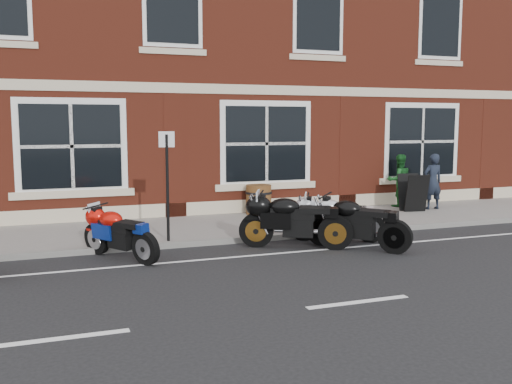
{
  "coord_description": "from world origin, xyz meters",
  "views": [
    {
      "loc": [
        -4.05,
        -9.85,
        2.52
      ],
      "look_at": [
        0.14,
        1.6,
        1.05
      ],
      "focal_mm": 40.0,
      "sensor_mm": 36.0,
      "label": 1
    }
  ],
  "objects_px": {
    "barrel_planter": "(259,200)",
    "parking_sign": "(167,178)",
    "moto_sport_silver": "(335,217)",
    "pedestrian_left": "(433,182)",
    "a_board_sign": "(413,193)",
    "moto_naked_black": "(356,221)",
    "pedestrian_right": "(399,180)",
    "moto_sport_red": "(120,232)",
    "moto_sport_black": "(293,219)"
  },
  "relations": [
    {
      "from": "a_board_sign",
      "to": "parking_sign",
      "type": "height_order",
      "value": "parking_sign"
    },
    {
      "from": "moto_naked_black",
      "to": "parking_sign",
      "type": "height_order",
      "value": "parking_sign"
    },
    {
      "from": "moto_naked_black",
      "to": "a_board_sign",
      "type": "distance_m",
      "value": 4.75
    },
    {
      "from": "moto_sport_black",
      "to": "pedestrian_left",
      "type": "xyz_separation_m",
      "value": [
        5.48,
        2.78,
        0.3
      ]
    },
    {
      "from": "moto_sport_silver",
      "to": "barrel_planter",
      "type": "bearing_deg",
      "value": 37.38
    },
    {
      "from": "moto_sport_black",
      "to": "moto_sport_red",
      "type": "bearing_deg",
      "value": 114.74
    },
    {
      "from": "moto_sport_silver",
      "to": "a_board_sign",
      "type": "xyz_separation_m",
      "value": [
        3.6,
        2.28,
        0.11
      ]
    },
    {
      "from": "parking_sign",
      "to": "barrel_planter",
      "type": "bearing_deg",
      "value": 50.74
    },
    {
      "from": "moto_sport_black",
      "to": "barrel_planter",
      "type": "bearing_deg",
      "value": 19.69
    },
    {
      "from": "barrel_planter",
      "to": "pedestrian_right",
      "type": "bearing_deg",
      "value": -1.23
    },
    {
      "from": "pedestrian_left",
      "to": "a_board_sign",
      "type": "distance_m",
      "value": 0.82
    },
    {
      "from": "moto_sport_silver",
      "to": "pedestrian_left",
      "type": "distance_m",
      "value": 5.01
    },
    {
      "from": "pedestrian_right",
      "to": "pedestrian_left",
      "type": "bearing_deg",
      "value": 135.57
    },
    {
      "from": "pedestrian_right",
      "to": "parking_sign",
      "type": "bearing_deg",
      "value": 25.97
    },
    {
      "from": "moto_sport_silver",
      "to": "barrel_planter",
      "type": "xyz_separation_m",
      "value": [
        -0.53,
        3.28,
        -0.02
      ]
    },
    {
      "from": "moto_sport_silver",
      "to": "moto_sport_red",
      "type": "bearing_deg",
      "value": 119.23
    },
    {
      "from": "barrel_planter",
      "to": "parking_sign",
      "type": "height_order",
      "value": "parking_sign"
    },
    {
      "from": "pedestrian_right",
      "to": "moto_sport_black",
      "type": "bearing_deg",
      "value": 42.56
    },
    {
      "from": "pedestrian_left",
      "to": "parking_sign",
      "type": "distance_m",
      "value": 8.05
    },
    {
      "from": "moto_sport_silver",
      "to": "parking_sign",
      "type": "relative_size",
      "value": 0.83
    },
    {
      "from": "moto_naked_black",
      "to": "pedestrian_left",
      "type": "distance_m",
      "value": 5.45
    },
    {
      "from": "pedestrian_left",
      "to": "pedestrian_right",
      "type": "xyz_separation_m",
      "value": [
        -0.6,
        0.74,
        -0.02
      ]
    },
    {
      "from": "moto_sport_red",
      "to": "pedestrian_left",
      "type": "relative_size",
      "value": 1.13
    },
    {
      "from": "moto_sport_red",
      "to": "barrel_planter",
      "type": "distance_m",
      "value": 5.23
    },
    {
      "from": "moto_sport_silver",
      "to": "moto_naked_black",
      "type": "relative_size",
      "value": 1.05
    },
    {
      "from": "a_board_sign",
      "to": "pedestrian_left",
      "type": "bearing_deg",
      "value": 20.91
    },
    {
      "from": "moto_sport_red",
      "to": "parking_sign",
      "type": "xyz_separation_m",
      "value": [
        1.06,
        0.75,
        0.9
      ]
    },
    {
      "from": "moto_naked_black",
      "to": "pedestrian_right",
      "type": "distance_m",
      "value": 5.51
    },
    {
      "from": "moto_sport_black",
      "to": "barrel_planter",
      "type": "relative_size",
      "value": 2.67
    },
    {
      "from": "moto_naked_black",
      "to": "pedestrian_left",
      "type": "relative_size",
      "value": 1.14
    },
    {
      "from": "a_board_sign",
      "to": "moto_sport_silver",
      "type": "bearing_deg",
      "value": -139.01
    },
    {
      "from": "moto_sport_silver",
      "to": "a_board_sign",
      "type": "distance_m",
      "value": 4.26
    },
    {
      "from": "moto_sport_silver",
      "to": "parking_sign",
      "type": "bearing_deg",
      "value": 107.35
    },
    {
      "from": "barrel_planter",
      "to": "moto_sport_black",
      "type": "bearing_deg",
      "value": -99.34
    },
    {
      "from": "moto_sport_black",
      "to": "a_board_sign",
      "type": "bearing_deg",
      "value": -32.0
    },
    {
      "from": "moto_sport_black",
      "to": "moto_sport_silver",
      "type": "height_order",
      "value": "moto_sport_black"
    },
    {
      "from": "moto_sport_silver",
      "to": "barrel_planter",
      "type": "height_order",
      "value": "moto_sport_silver"
    },
    {
      "from": "moto_sport_red",
      "to": "moto_sport_black",
      "type": "height_order",
      "value": "moto_sport_black"
    },
    {
      "from": "moto_sport_silver",
      "to": "pedestrian_left",
      "type": "xyz_separation_m",
      "value": [
        4.36,
        2.45,
        0.37
      ]
    },
    {
      "from": "moto_naked_black",
      "to": "parking_sign",
      "type": "xyz_separation_m",
      "value": [
        -3.5,
        1.51,
        0.84
      ]
    },
    {
      "from": "moto_sport_silver",
      "to": "pedestrian_right",
      "type": "xyz_separation_m",
      "value": [
        3.76,
        3.19,
        0.35
      ]
    },
    {
      "from": "barrel_planter",
      "to": "moto_sport_red",
      "type": "bearing_deg",
      "value": -139.98
    },
    {
      "from": "moto_sport_black",
      "to": "barrel_planter",
      "type": "distance_m",
      "value": 3.67
    },
    {
      "from": "a_board_sign",
      "to": "moto_naked_black",
      "type": "bearing_deg",
      "value": -130.26
    },
    {
      "from": "pedestrian_left",
      "to": "barrel_planter",
      "type": "distance_m",
      "value": 4.97
    },
    {
      "from": "moto_naked_black",
      "to": "pedestrian_right",
      "type": "bearing_deg",
      "value": 6.82
    },
    {
      "from": "moto_sport_black",
      "to": "pedestrian_left",
      "type": "relative_size",
      "value": 1.34
    },
    {
      "from": "moto_naked_black",
      "to": "barrel_planter",
      "type": "distance_m",
      "value": 4.16
    },
    {
      "from": "moto_sport_red",
      "to": "moto_sport_silver",
      "type": "relative_size",
      "value": 0.94
    },
    {
      "from": "barrel_planter",
      "to": "parking_sign",
      "type": "bearing_deg",
      "value": -138.42
    }
  ]
}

